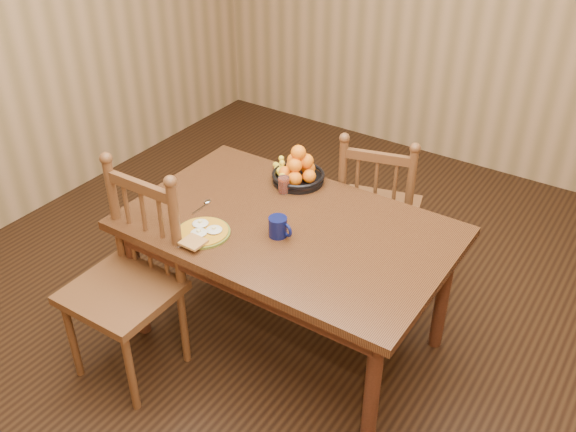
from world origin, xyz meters
The scene contains 10 objects.
room centered at (0.00, 0.00, 1.35)m, with size 4.52×5.02×2.72m.
dining_table centered at (0.00, 0.00, 0.67)m, with size 1.60×1.00×0.75m.
chair_far centered at (0.14, 0.73, 0.49)m, with size 0.56×0.54×1.00m.
chair_near centered at (-0.55, -0.58, 0.53)m, with size 0.50×0.47×1.08m.
breakfast_plate centered at (-0.29, -0.30, 0.76)m, with size 0.26×0.29×0.04m.
fork centered at (-0.31, -0.35, 0.75)m, with size 0.03×0.18×0.00m.
spoon centered at (-0.46, -0.08, 0.75)m, with size 0.04×0.16×0.01m.
coffee_mug centered at (0.02, -0.10, 0.80)m, with size 0.13×0.09×0.10m.
juice_glass centered at (-0.19, 0.25, 0.79)m, with size 0.06×0.06×0.09m.
fruit_bowl centered at (-0.19, 0.38, 0.81)m, with size 0.32×0.29×0.22m.
Camera 1 is at (1.44, -2.18, 2.51)m, focal length 40.00 mm.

